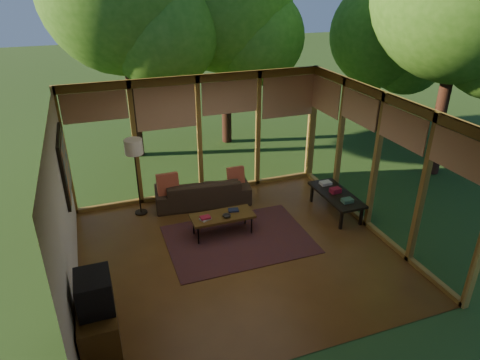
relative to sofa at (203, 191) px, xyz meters
name	(u,v)px	position (x,y,z in m)	size (l,w,h in m)	color
floor	(238,252)	(0.11, -2.00, -0.30)	(5.50, 5.50, 0.00)	brown
ceiling	(238,107)	(0.11, -2.00, 2.40)	(5.50, 5.50, 0.00)	silver
wall_left	(64,214)	(-2.64, -2.00, 1.05)	(0.04, 5.00, 2.70)	beige
wall_front	(308,274)	(0.11, -4.50, 1.05)	(5.50, 0.04, 2.70)	beige
window_wall_back	(199,137)	(0.11, 0.50, 1.05)	(5.50, 0.12, 2.70)	olive
window_wall_right	(376,163)	(2.86, -2.00, 1.05)	(0.12, 5.00, 2.70)	olive
exterior_lawn	(360,101)	(8.11, 6.00, -0.31)	(40.00, 40.00, 0.00)	#2A491B
tree_ne	(224,3)	(1.71, 3.57, 3.56)	(3.63, 3.63, 5.68)	#361C13
tree_far	(383,34)	(6.41, 2.92, 2.66)	(3.11, 3.11, 4.52)	#361C13
rug	(239,239)	(0.25, -1.62, -0.29)	(2.67, 1.89, 0.01)	maroon
sofa	(203,191)	(0.00, 0.00, 0.00)	(2.04, 0.80, 0.59)	#332519
pillow_left	(168,184)	(-0.75, -0.05, 0.31)	(0.45, 0.15, 0.45)	maroon
pillow_right	(236,176)	(0.75, -0.05, 0.27)	(0.37, 0.12, 0.37)	maroon
ct_book_lower	(205,219)	(-0.32, -1.39, 0.14)	(0.19, 0.14, 0.03)	beige
ct_book_upper	(205,217)	(-0.32, -1.39, 0.17)	(0.19, 0.14, 0.03)	maroon
ct_book_side	(233,210)	(0.28, -1.26, 0.14)	(0.19, 0.15, 0.03)	black
ct_bowl	(227,215)	(0.08, -1.44, 0.16)	(0.16, 0.16, 0.07)	black
media_cabinet	(99,325)	(-2.36, -3.33, 0.00)	(0.50, 1.00, 0.60)	#533816
television	(94,292)	(-2.34, -3.33, 0.55)	(0.45, 0.55, 0.50)	black
console_book_a	(347,201)	(2.51, -1.75, 0.20)	(0.21, 0.16, 0.08)	#37614C
console_book_b	(335,190)	(2.51, -1.30, 0.21)	(0.21, 0.15, 0.10)	maroon
console_book_c	(326,183)	(2.51, -0.90, 0.19)	(0.24, 0.17, 0.06)	beige
floor_lamp	(134,151)	(-1.35, 0.02, 1.11)	(0.36, 0.36, 1.65)	black
coffee_table	(222,217)	(0.03, -1.34, 0.09)	(1.20, 0.50, 0.43)	#533816
side_console	(336,195)	(2.51, -1.35, 0.11)	(0.60, 1.40, 0.46)	black
wall_painting	(65,165)	(-2.60, -0.60, 1.25)	(0.06, 1.35, 1.15)	black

